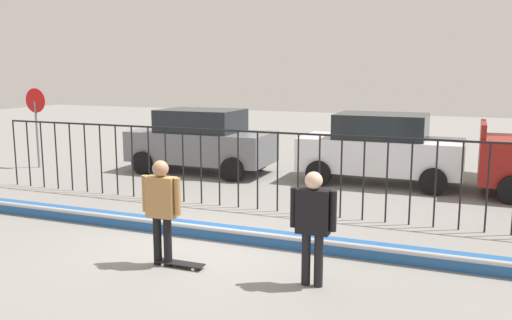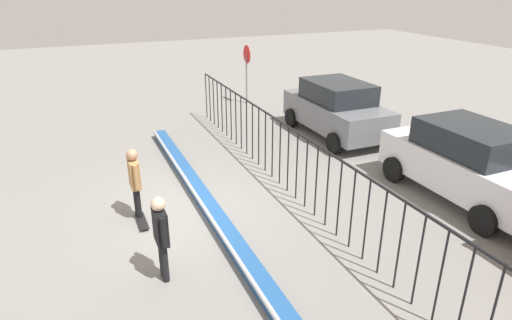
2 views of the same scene
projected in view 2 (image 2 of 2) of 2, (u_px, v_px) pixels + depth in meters
The scene contains 9 objects.
ground_plane at pixel (182, 211), 10.39m from camera, with size 60.00×60.00×0.00m, color gray.
bowl_coping_ledge at pixel (206, 202), 10.57m from camera, with size 11.00×0.40×0.27m.
perimeter_fence at pixel (288, 152), 10.99m from camera, with size 14.04×0.04×1.75m.
skateboarder at pixel (135, 178), 9.75m from camera, with size 0.68×0.26×1.69m.
skateboard at pixel (142, 221), 9.86m from camera, with size 0.80×0.20×0.07m.
camera_operator at pixel (161, 231), 7.72m from camera, with size 0.67×0.25×1.67m.
parked_car_gray at pixel (336, 108), 15.03m from camera, with size 4.30×2.12×1.90m.
parked_car_white at pixel (468, 162), 10.70m from camera, with size 4.30×2.12×1.90m.
stop_sign at pixel (247, 66), 18.72m from camera, with size 0.76×0.07×2.50m.
Camera 2 is at (9.08, -1.96, 5.14)m, focal length 30.74 mm.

